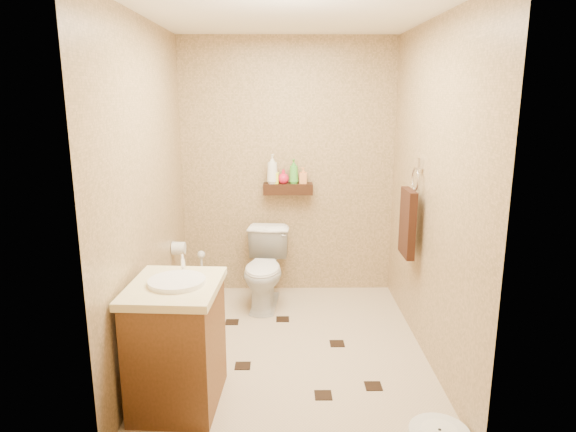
{
  "coord_description": "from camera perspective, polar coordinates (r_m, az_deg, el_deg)",
  "views": [
    {
      "loc": [
        -0.05,
        -3.55,
        1.89
      ],
      "look_at": [
        -0.01,
        0.25,
        0.98
      ],
      "focal_mm": 32.0,
      "sensor_mm": 36.0,
      "label": 1
    }
  ],
  "objects": [
    {
      "name": "ground",
      "position": [
        4.02,
        0.18,
        -14.51
      ],
      "size": [
        2.5,
        2.5,
        0.0
      ],
      "primitive_type": "plane",
      "color": "#C0AC8D",
      "rests_on": "ground"
    },
    {
      "name": "wall_back",
      "position": [
        4.85,
        -0.02,
        5.31
      ],
      "size": [
        2.0,
        0.04,
        2.4
      ],
      "primitive_type": "cube",
      "color": "tan",
      "rests_on": "ground"
    },
    {
      "name": "wall_front",
      "position": [
        2.41,
        0.61,
        -3.16
      ],
      "size": [
        2.0,
        0.04,
        2.4
      ],
      "primitive_type": "cube",
      "color": "tan",
      "rests_on": "ground"
    },
    {
      "name": "wall_left",
      "position": [
        3.74,
        -15.32,
        2.39
      ],
      "size": [
        0.04,
        2.5,
        2.4
      ],
      "primitive_type": "cube",
      "color": "tan",
      "rests_on": "ground"
    },
    {
      "name": "wall_right",
      "position": [
        3.77,
        15.59,
        2.45
      ],
      "size": [
        0.04,
        2.5,
        2.4
      ],
      "primitive_type": "cube",
      "color": "tan",
      "rests_on": "ground"
    },
    {
      "name": "ceiling",
      "position": [
        3.59,
        0.21,
        21.66
      ],
      "size": [
        2.0,
        2.5,
        0.02
      ],
      "primitive_type": "cube",
      "color": "white",
      "rests_on": "wall_back"
    },
    {
      "name": "wall_shelf",
      "position": [
        4.8,
        -0.01,
        3.05
      ],
      "size": [
        0.46,
        0.14,
        0.1
      ],
      "primitive_type": "cube",
      "color": "#321A0D",
      "rests_on": "wall_back"
    },
    {
      "name": "floor_accents",
      "position": [
        3.97,
        0.82,
        -14.87
      ],
      "size": [
        1.14,
        1.25,
        0.01
      ],
      "color": "black",
      "rests_on": "ground"
    },
    {
      "name": "toilet",
      "position": [
        4.65,
        -2.58,
        -5.93
      ],
      "size": [
        0.45,
        0.71,
        0.69
      ],
      "primitive_type": "imported",
      "rotation": [
        0.0,
        0.0,
        -0.1
      ],
      "color": "white",
      "rests_on": "ground"
    },
    {
      "name": "vanity",
      "position": [
        3.3,
        -12.22,
        -13.54
      ],
      "size": [
        0.57,
        0.68,
        0.91
      ],
      "rotation": [
        0.0,
        0.0,
        -0.06
      ],
      "color": "brown",
      "rests_on": "ground"
    },
    {
      "name": "toilet_brush",
      "position": [
        5.0,
        -9.51,
        -7.0
      ],
      "size": [
        0.1,
        0.1,
        0.45
      ],
      "color": "#1A666A",
      "rests_on": "ground"
    },
    {
      "name": "towel_ring",
      "position": [
        4.04,
        13.21,
        -0.41
      ],
      "size": [
        0.12,
        0.3,
        0.76
      ],
      "color": "silver",
      "rests_on": "wall_right"
    },
    {
      "name": "toilet_paper",
      "position": [
        4.49,
        -12.06,
        -3.52
      ],
      "size": [
        0.12,
        0.11,
        0.12
      ],
      "color": "silver",
      "rests_on": "wall_left"
    },
    {
      "name": "bottle_a",
      "position": [
        4.77,
        -1.75,
        5.25
      ],
      "size": [
        0.13,
        0.13,
        0.27
      ],
      "primitive_type": "imported",
      "rotation": [
        0.0,
        0.0,
        2.85
      ],
      "color": "white",
      "rests_on": "wall_shelf"
    },
    {
      "name": "bottle_b",
      "position": [
        4.78,
        -1.45,
        4.54
      ],
      "size": [
        0.08,
        0.08,
        0.15
      ],
      "primitive_type": "imported",
      "rotation": [
        0.0,
        0.0,
        4.6
      ],
      "color": "#F0FF35",
      "rests_on": "wall_shelf"
    },
    {
      "name": "bottle_c",
      "position": [
        4.78,
        -0.51,
        4.42
      ],
      "size": [
        0.12,
        0.12,
        0.13
      ],
      "primitive_type": "imported",
      "rotation": [
        0.0,
        0.0,
        2.9
      ],
      "color": "red",
      "rests_on": "wall_shelf"
    },
    {
      "name": "bottle_d",
      "position": [
        4.78,
        0.64,
        4.99
      ],
      "size": [
        0.12,
        0.12,
        0.23
      ],
      "primitive_type": "imported",
      "rotation": [
        0.0,
        0.0,
        5.87
      ],
      "color": "green",
      "rests_on": "wall_shelf"
    },
    {
      "name": "bottle_e",
      "position": [
        4.79,
        1.7,
        4.54
      ],
      "size": [
        0.07,
        0.07,
        0.15
      ],
      "primitive_type": "imported",
      "rotation": [
        0.0,
        0.0,
        4.64
      ],
      "color": "#EF8F4F",
      "rests_on": "wall_shelf"
    }
  ]
}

